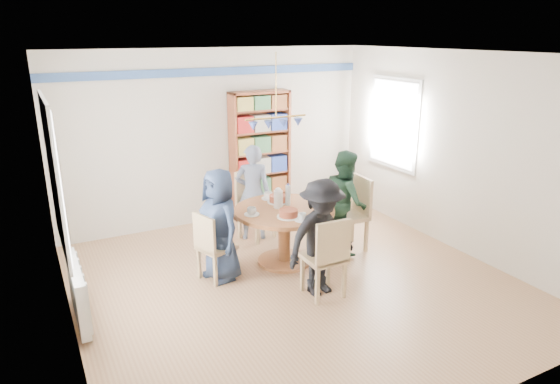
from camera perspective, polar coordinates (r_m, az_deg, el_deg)
ground at (r=6.18m, az=1.75°, el=-10.32°), size 5.00×5.00×0.00m
room_shell at (r=6.24m, az=-4.13°, el=6.06°), size 5.00×5.00×5.00m
radiator at (r=5.66m, az=-22.10°, el=-10.55°), size 0.12×1.00×0.60m
dining_table at (r=6.48m, az=0.49°, el=-3.54°), size 1.30×1.30×0.75m
chair_left at (r=6.10m, az=-7.84°, el=-5.91°), size 0.49×0.49×0.87m
chair_right at (r=6.98m, az=8.47°, el=-2.04°), size 0.49×0.49×1.03m
chair_far at (r=7.31m, az=-3.16°, el=-1.03°), size 0.57×0.57×1.01m
chair_near at (r=5.66m, az=5.44°, el=-7.12°), size 0.44×0.44×0.98m
person_left at (r=6.06m, az=-6.89°, el=-3.76°), size 0.56×0.75×1.40m
person_right at (r=6.87m, az=7.47°, el=-1.06°), size 0.73×0.83×1.42m
person_far at (r=7.21m, az=-3.14°, el=-0.05°), size 0.60×0.50×1.41m
person_near at (r=5.69m, az=4.74°, el=-5.25°), size 0.95×0.62×1.38m
bookshelf at (r=8.06m, az=-2.29°, el=4.11°), size 0.97×0.29×2.05m
tableware at (r=6.40m, az=0.20°, el=-1.36°), size 1.11×1.11×0.29m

